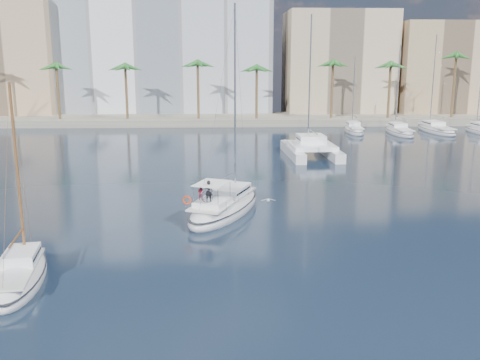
{
  "coord_description": "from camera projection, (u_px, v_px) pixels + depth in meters",
  "views": [
    {
      "loc": [
        -0.98,
        -35.15,
        11.22
      ],
      "look_at": [
        0.44,
        1.5,
        2.88
      ],
      "focal_mm": 40.0,
      "sensor_mm": 36.0,
      "label": 1
    }
  ],
  "objects": [
    {
      "name": "catamaran",
      "position": [
        311.0,
        147.0,
        62.87
      ],
      "size": [
        5.97,
        11.27,
        16.24
      ],
      "rotation": [
        0.0,
        0.0,
        0.04
      ],
      "color": "silver",
      "rests_on": "ground"
    },
    {
      "name": "quay",
      "position": [
        225.0,
        119.0,
        96.07
      ],
      "size": [
        120.0,
        14.0,
        1.2
      ],
      "primitive_type": "cube",
      "color": "gray",
      "rests_on": "ground"
    },
    {
      "name": "building_tan_left",
      "position": [
        0.0,
        60.0,
        99.97
      ],
      "size": [
        22.0,
        14.0,
        22.0
      ],
      "primitive_type": "cube",
      "color": "tan",
      "rests_on": "ground"
    },
    {
      "name": "small_sloop",
      "position": [
        20.0,
        276.0,
        27.21
      ],
      "size": [
        3.32,
        7.7,
        10.7
      ],
      "rotation": [
        0.0,
        0.0,
        0.14
      ],
      "color": "silver",
      "rests_on": "ground"
    },
    {
      "name": "palm_left",
      "position": [
        20.0,
        65.0,
        88.74
      ],
      "size": [
        3.6,
        3.6,
        12.3
      ],
      "color": "brown",
      "rests_on": "ground"
    },
    {
      "name": "main_sloop",
      "position": [
        225.0,
        206.0,
        39.74
      ],
      "size": [
        7.24,
        11.23,
        15.94
      ],
      "rotation": [
        0.0,
        0.0,
        -0.39
      ],
      "color": "silver",
      "rests_on": "ground"
    },
    {
      "name": "palm_right",
      "position": [
        423.0,
        64.0,
        91.31
      ],
      "size": [
        3.6,
        3.6,
        12.3
      ],
      "color": "brown",
      "rests_on": "ground"
    },
    {
      "name": "building_tan_right",
      "position": [
        442.0,
        71.0,
        102.62
      ],
      "size": [
        18.0,
        12.0,
        18.0
      ],
      "primitive_type": "cube",
      "color": "tan",
      "rests_on": "ground"
    },
    {
      "name": "ground",
      "position": [
        234.0,
        226.0,
        36.77
      ],
      "size": [
        160.0,
        160.0,
        0.0
      ],
      "primitive_type": "plane",
      "color": "black",
      "rests_on": "ground"
    },
    {
      "name": "building_modern",
      "position": [
        162.0,
        44.0,
        104.34
      ],
      "size": [
        42.0,
        16.0,
        28.0
      ],
      "primitive_type": "cube",
      "color": "white",
      "rests_on": "ground"
    },
    {
      "name": "seagull",
      "position": [
        268.0,
        200.0,
        39.39
      ],
      "size": [
        1.08,
        0.47,
        0.2
      ],
      "color": "silver",
      "rests_on": "ground"
    },
    {
      "name": "building_beige",
      "position": [
        337.0,
        65.0,
        103.59
      ],
      "size": [
        20.0,
        14.0,
        20.0
      ],
      "primitive_type": "cube",
      "color": "tan",
      "rests_on": "ground"
    },
    {
      "name": "moored_yacht_c",
      "position": [
        436.0,
        132.0,
        83.81
      ],
      "size": [
        3.98,
        12.33,
        15.54
      ],
      "primitive_type": null,
      "rotation": [
        0.0,
        0.0,
        0.03
      ],
      "color": "silver",
      "rests_on": "ground"
    },
    {
      "name": "moored_yacht_b",
      "position": [
        399.0,
        134.0,
        81.62
      ],
      "size": [
        3.32,
        10.83,
        13.72
      ],
      "primitive_type": null,
      "rotation": [
        0.0,
        0.0,
        -0.02
      ],
      "color": "silver",
      "rests_on": "ground"
    },
    {
      "name": "moored_yacht_a",
      "position": [
        354.0,
        132.0,
        83.32
      ],
      "size": [
        3.37,
        9.52,
        11.9
      ],
      "primitive_type": null,
      "rotation": [
        0.0,
        0.0,
        -0.07
      ],
      "color": "silver",
      "rests_on": "ground"
    },
    {
      "name": "palm_centre",
      "position": [
        225.0,
        64.0,
        90.03
      ],
      "size": [
        3.6,
        3.6,
        12.3
      ],
      "color": "brown",
      "rests_on": "ground"
    }
  ]
}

